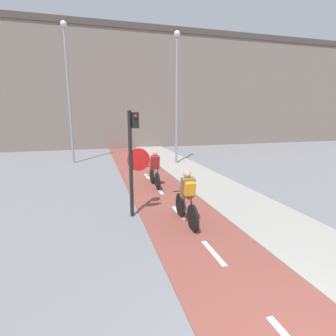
{
  "coord_description": "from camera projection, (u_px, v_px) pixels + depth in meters",
  "views": [
    {
      "loc": [
        -2.42,
        -1.83,
        3.06
      ],
      "look_at": [
        0.0,
        6.7,
        1.2
      ],
      "focal_mm": 28.0,
      "sensor_mm": 36.0,
      "label": 1
    }
  ],
  "objects": [
    {
      "name": "street_lamp_sidewalk",
      "position": [
        177.0,
        87.0,
        15.29
      ],
      "size": [
        0.36,
        0.36,
        7.61
      ],
      "color": "gray",
      "rests_on": "ground_plane"
    },
    {
      "name": "cyclist_near",
      "position": [
        187.0,
        199.0,
        7.24
      ],
      "size": [
        0.46,
        1.76,
        1.56
      ],
      "color": "black",
      "rests_on": "ground_plane"
    },
    {
      "name": "cyclist_far",
      "position": [
        155.0,
        171.0,
        11.01
      ],
      "size": [
        0.46,
        1.73,
        1.54
      ],
      "color": "black",
      "rests_on": "ground_plane"
    },
    {
      "name": "building_row_background",
      "position": [
        118.0,
        90.0,
        24.72
      ],
      "size": [
        60.0,
        5.2,
        10.43
      ],
      "color": "slate",
      "rests_on": "ground_plane"
    },
    {
      "name": "street_lamp_far",
      "position": [
        68.0,
        81.0,
        15.54
      ],
      "size": [
        0.36,
        0.36,
        8.23
      ],
      "color": "gray",
      "rests_on": "ground_plane"
    },
    {
      "name": "traffic_light_pole",
      "position": [
        133.0,
        153.0,
        7.58
      ],
      "size": [
        0.67,
        0.25,
        3.14
      ],
      "color": "black",
      "rests_on": "ground_plane"
    }
  ]
}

